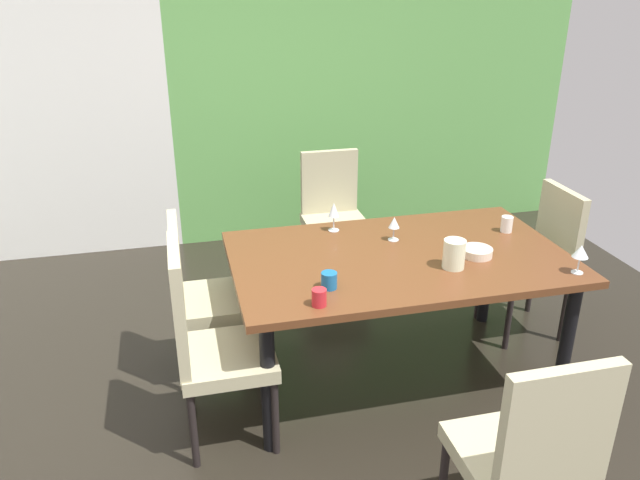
% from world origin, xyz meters
% --- Properties ---
extents(ground_plane, '(5.98, 5.29, 0.02)m').
position_xyz_m(ground_plane, '(0.00, 0.00, -0.01)').
color(ground_plane, black).
extents(garden_window_panel, '(3.41, 0.10, 2.86)m').
position_xyz_m(garden_window_panel, '(1.29, 2.59, 1.43)').
color(garden_window_panel, '#60A350').
rests_on(garden_window_panel, ground_plane).
extents(dining_table, '(1.77, 1.06, 0.76)m').
position_xyz_m(dining_table, '(0.69, 0.36, 0.68)').
color(dining_table, brown).
rests_on(dining_table, ground_plane).
extents(chair_head_far, '(0.44, 0.45, 0.95)m').
position_xyz_m(chair_head_far, '(0.67, 1.65, 0.53)').
color(chair_head_far, tan).
rests_on(chair_head_far, ground_plane).
extents(chair_right_far, '(0.44, 0.44, 0.94)m').
position_xyz_m(chair_right_far, '(1.72, 0.64, 0.52)').
color(chair_right_far, tan).
rests_on(chair_right_far, ground_plane).
extents(chair_left_far, '(0.45, 0.44, 0.94)m').
position_xyz_m(chair_left_far, '(-0.34, 0.64, 0.53)').
color(chair_left_far, tan).
rests_on(chair_left_far, ground_plane).
extents(chair_head_near, '(0.44, 0.44, 0.99)m').
position_xyz_m(chair_head_near, '(0.72, -0.92, 0.54)').
color(chair_head_near, tan).
rests_on(chair_head_near, ground_plane).
extents(chair_left_near, '(0.45, 0.44, 1.04)m').
position_xyz_m(chair_left_near, '(-0.35, 0.09, 0.56)').
color(chair_left_near, tan).
rests_on(chair_left_near, ground_plane).
extents(wine_glass_near_window, '(0.08, 0.08, 0.15)m').
position_xyz_m(wine_glass_near_window, '(1.47, -0.05, 0.87)').
color(wine_glass_near_window, silver).
rests_on(wine_glass_near_window, dining_table).
extents(wine_glass_right, '(0.06, 0.06, 0.17)m').
position_xyz_m(wine_glass_right, '(0.43, 0.77, 0.88)').
color(wine_glass_right, silver).
rests_on(wine_glass_right, dining_table).
extents(wine_glass_south, '(0.06, 0.06, 0.14)m').
position_xyz_m(wine_glass_south, '(0.72, 0.56, 0.86)').
color(wine_glass_south, silver).
rests_on(wine_glass_south, dining_table).
extents(serving_bowl_center, '(0.16, 0.16, 0.04)m').
position_xyz_m(serving_bowl_center, '(1.08, 0.25, 0.78)').
color(serving_bowl_center, beige).
rests_on(serving_bowl_center, dining_table).
extents(cup_near_shelf, '(0.07, 0.07, 0.08)m').
position_xyz_m(cup_near_shelf, '(0.15, -0.06, 0.80)').
color(cup_near_shelf, red).
rests_on(cup_near_shelf, dining_table).
extents(cup_west, '(0.07, 0.07, 0.09)m').
position_xyz_m(cup_west, '(1.39, 0.52, 0.80)').
color(cup_west, white).
rests_on(cup_west, dining_table).
extents(cup_left, '(0.08, 0.08, 0.08)m').
position_xyz_m(cup_left, '(0.23, 0.09, 0.80)').
color(cup_left, '#185D96').
rests_on(cup_left, dining_table).
extents(pitcher_rear, '(0.13, 0.11, 0.15)m').
position_xyz_m(pitcher_rear, '(0.90, 0.15, 0.83)').
color(pitcher_rear, beige).
rests_on(pitcher_rear, dining_table).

